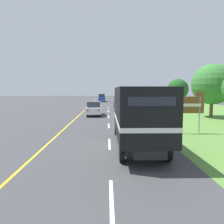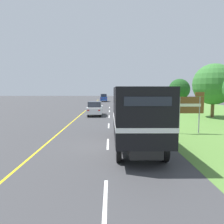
# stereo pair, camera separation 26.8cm
# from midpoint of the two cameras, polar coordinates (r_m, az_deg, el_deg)

# --- Properties ---
(ground_plane) EXTENTS (200.00, 200.00, 0.00)m
(ground_plane) POSITION_cam_midpoint_polar(r_m,az_deg,el_deg) (12.71, -0.50, -8.90)
(ground_plane) COLOR #3D3D3F
(grass_shoulder) EXTENTS (20.00, 73.81, 0.01)m
(grass_shoulder) POSITION_cam_midpoint_polar(r_m,az_deg,el_deg) (34.87, 22.68, 0.11)
(grass_shoulder) COLOR #568438
(grass_shoulder) RESTS_ON ground
(edge_line_yellow) EXTENTS (0.12, 73.81, 0.01)m
(edge_line_yellow) POSITION_cam_midpoint_polar(r_m,az_deg,el_deg) (32.29, -7.04, 0.09)
(edge_line_yellow) COLOR yellow
(edge_line_yellow) RESTS_ON ground
(centre_dash_nearest) EXTENTS (0.12, 2.60, 0.01)m
(centre_dash_nearest) POSITION_cam_midpoint_polar(r_m,az_deg,el_deg) (7.01, -0.58, -21.64)
(centre_dash_nearest) COLOR white
(centre_dash_nearest) RESTS_ON ground
(centre_dash_near) EXTENTS (0.12, 2.60, 0.01)m
(centre_dash_near) POSITION_cam_midpoint_polar(r_m,az_deg,el_deg) (13.22, -0.50, -8.30)
(centre_dash_near) COLOR white
(centre_dash_near) RESTS_ON ground
(centre_dash_mid_a) EXTENTS (0.12, 2.60, 0.01)m
(centre_dash_mid_a) POSITION_cam_midpoint_polar(r_m,az_deg,el_deg) (19.69, -0.48, -3.58)
(centre_dash_mid_a) COLOR white
(centre_dash_mid_a) RESTS_ON ground
(centre_dash_mid_b) EXTENTS (0.12, 2.60, 0.01)m
(centre_dash_mid_b) POSITION_cam_midpoint_polar(r_m,az_deg,el_deg) (26.22, -0.46, -1.21)
(centre_dash_mid_b) COLOR white
(centre_dash_mid_b) RESTS_ON ground
(centre_dash_far) EXTENTS (0.12, 2.60, 0.01)m
(centre_dash_far) POSITION_cam_midpoint_polar(r_m,az_deg,el_deg) (32.78, -0.46, 0.22)
(centre_dash_far) COLOR white
(centre_dash_far) RESTS_ON ground
(centre_dash_farthest) EXTENTS (0.12, 2.60, 0.01)m
(centre_dash_farthest) POSITION_cam_midpoint_polar(r_m,az_deg,el_deg) (39.35, -0.45, 1.17)
(centre_dash_farthest) COLOR white
(centre_dash_farthest) RESTS_ON ground
(horse_trailer_truck) EXTENTS (2.44, 8.18, 3.36)m
(horse_trailer_truck) POSITION_cam_midpoint_polar(r_m,az_deg,el_deg) (12.21, 6.87, -0.45)
(horse_trailer_truck) COLOR black
(horse_trailer_truck) RESTS_ON ground
(lead_car_white) EXTENTS (1.80, 4.58, 1.76)m
(lead_car_white) POSITION_cam_midpoint_polar(r_m,az_deg,el_deg) (27.42, -4.17, 0.99)
(lead_car_white) COLOR black
(lead_car_white) RESTS_ON ground
(lead_car_grey_ahead) EXTENTS (1.80, 4.19, 2.10)m
(lead_car_grey_ahead) POSITION_cam_midpoint_polar(r_m,az_deg,el_deg) (41.02, 2.21, 2.81)
(lead_car_grey_ahead) COLOR black
(lead_car_grey_ahead) RESTS_ON ground
(lead_car_blue_ahead) EXTENTS (1.80, 4.49, 2.08)m
(lead_car_blue_ahead) POSITION_cam_midpoint_polar(r_m,az_deg,el_deg) (58.83, -2.02, 3.74)
(lead_car_blue_ahead) COLOR black
(lead_car_blue_ahead) RESTS_ON ground
(highway_sign) EXTENTS (2.10, 0.09, 3.06)m
(highway_sign) POSITION_cam_midpoint_polar(r_m,az_deg,el_deg) (17.03, 20.16, 1.36)
(highway_sign) COLOR #9E9EA3
(highway_sign) RESTS_ON ground
(roadside_tree_mid) EXTENTS (4.75, 4.75, 6.23)m
(roadside_tree_mid) POSITION_cam_midpoint_polar(r_m,az_deg,el_deg) (28.14, 25.26, 6.57)
(roadside_tree_mid) COLOR brown
(roadside_tree_mid) RESTS_ON ground
(roadside_tree_far) EXTENTS (3.24, 3.24, 4.89)m
(roadside_tree_far) POSITION_cam_midpoint_polar(r_m,az_deg,el_deg) (35.44, 17.38, 5.66)
(roadside_tree_far) COLOR #4C3823
(roadside_tree_far) RESTS_ON ground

